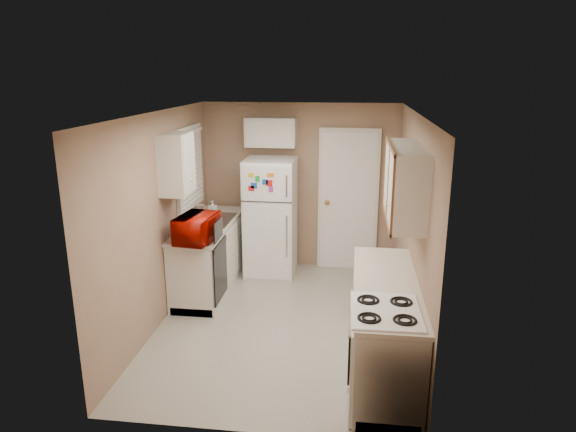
# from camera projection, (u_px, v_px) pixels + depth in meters

# --- Properties ---
(floor) EXTENTS (3.80, 3.80, 0.00)m
(floor) POSITION_uv_depth(u_px,v_px,m) (283.00, 323.00, 5.97)
(floor) COLOR beige
(floor) RESTS_ON ground
(ceiling) EXTENTS (3.80, 3.80, 0.00)m
(ceiling) POSITION_uv_depth(u_px,v_px,m) (282.00, 113.00, 5.31)
(ceiling) COLOR white
(ceiling) RESTS_ON floor
(wall_left) EXTENTS (3.80, 3.80, 0.00)m
(wall_left) POSITION_uv_depth(u_px,v_px,m) (160.00, 219.00, 5.81)
(wall_left) COLOR #A18168
(wall_left) RESTS_ON floor
(wall_right) EXTENTS (3.80, 3.80, 0.00)m
(wall_right) POSITION_uv_depth(u_px,v_px,m) (412.00, 229.00, 5.47)
(wall_right) COLOR #A18168
(wall_right) RESTS_ON floor
(wall_back) EXTENTS (2.80, 2.80, 0.00)m
(wall_back) POSITION_uv_depth(u_px,v_px,m) (300.00, 187.00, 7.45)
(wall_back) COLOR #A18168
(wall_back) RESTS_ON floor
(wall_front) EXTENTS (2.80, 2.80, 0.00)m
(wall_front) POSITION_uv_depth(u_px,v_px,m) (248.00, 296.00, 3.83)
(wall_front) COLOR #A18168
(wall_front) RESTS_ON floor
(left_counter) EXTENTS (0.60, 1.80, 0.90)m
(left_counter) POSITION_uv_depth(u_px,v_px,m) (210.00, 256.00, 6.84)
(left_counter) COLOR silver
(left_counter) RESTS_ON floor
(dishwasher) EXTENTS (0.03, 0.58, 0.72)m
(dishwasher) POSITION_uv_depth(u_px,v_px,m) (220.00, 270.00, 6.22)
(dishwasher) COLOR black
(dishwasher) RESTS_ON floor
(sink) EXTENTS (0.54, 0.74, 0.16)m
(sink) POSITION_uv_depth(u_px,v_px,m) (212.00, 223.00, 6.87)
(sink) COLOR gray
(sink) RESTS_ON left_counter
(microwave) EXTENTS (0.60, 0.39, 0.38)m
(microwave) POSITION_uv_depth(u_px,v_px,m) (197.00, 229.00, 5.96)
(microwave) COLOR #9F0A00
(microwave) RESTS_ON left_counter
(soap_bottle) EXTENTS (0.11, 0.12, 0.21)m
(soap_bottle) POSITION_uv_depth(u_px,v_px,m) (213.00, 208.00, 7.07)
(soap_bottle) COLOR beige
(soap_bottle) RESTS_ON left_counter
(window_blinds) EXTENTS (0.10, 0.98, 1.08)m
(window_blinds) POSITION_uv_depth(u_px,v_px,m) (190.00, 168.00, 6.70)
(window_blinds) COLOR silver
(window_blinds) RESTS_ON wall_left
(upper_cabinet_left) EXTENTS (0.30, 0.45, 0.70)m
(upper_cabinet_left) POSITION_uv_depth(u_px,v_px,m) (176.00, 164.00, 5.84)
(upper_cabinet_left) COLOR silver
(upper_cabinet_left) RESTS_ON wall_left
(refrigerator) EXTENTS (0.69, 0.67, 1.67)m
(refrigerator) POSITION_uv_depth(u_px,v_px,m) (271.00, 218.00, 7.21)
(refrigerator) COLOR white
(refrigerator) RESTS_ON floor
(cabinet_over_fridge) EXTENTS (0.70, 0.30, 0.40)m
(cabinet_over_fridge) POSITION_uv_depth(u_px,v_px,m) (271.00, 132.00, 7.14)
(cabinet_over_fridge) COLOR silver
(cabinet_over_fridge) RESTS_ON wall_back
(interior_door) EXTENTS (0.86, 0.06, 2.08)m
(interior_door) POSITION_uv_depth(u_px,v_px,m) (348.00, 201.00, 7.38)
(interior_door) COLOR white
(interior_door) RESTS_ON floor
(right_counter) EXTENTS (0.60, 2.00, 0.90)m
(right_counter) POSITION_uv_depth(u_px,v_px,m) (384.00, 326.00, 4.95)
(right_counter) COLOR silver
(right_counter) RESTS_ON floor
(stove) EXTENTS (0.58, 0.71, 0.85)m
(stove) POSITION_uv_depth(u_px,v_px,m) (383.00, 362.00, 4.37)
(stove) COLOR white
(stove) RESTS_ON floor
(upper_cabinet_right) EXTENTS (0.30, 1.20, 0.70)m
(upper_cabinet_right) POSITION_uv_depth(u_px,v_px,m) (406.00, 183.00, 4.85)
(upper_cabinet_right) COLOR silver
(upper_cabinet_right) RESTS_ON wall_right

